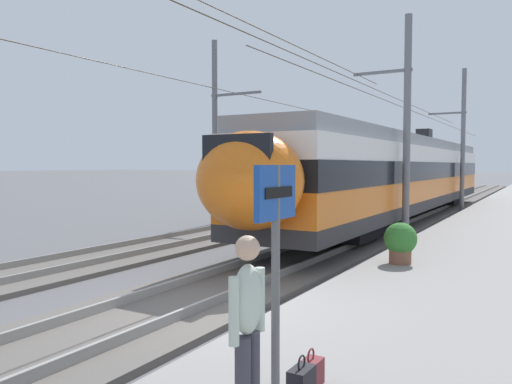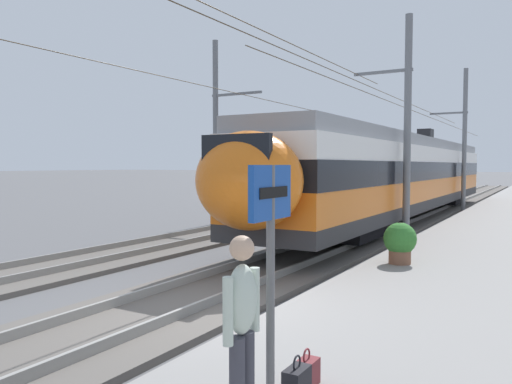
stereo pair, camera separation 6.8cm
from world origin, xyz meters
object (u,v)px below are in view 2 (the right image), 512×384
at_px(platform_sign, 271,232).
at_px(passenger_walking, 242,320).
at_px(train_far_track, 381,171).
at_px(catenary_mast_east, 462,139).
at_px(potted_plant_platform_edge, 400,240).
at_px(handbag_near_sign, 297,383).
at_px(train_near_platform, 403,174).
at_px(catenary_mast_far_side, 218,130).
at_px(catenary_mast_mid, 404,125).
at_px(handbag_beside_passenger, 306,373).

xyz_separation_m(platform_sign, passenger_walking, (-0.36, 0.09, -0.74)).
height_order(train_far_track, catenary_mast_east, catenary_mast_east).
xyz_separation_m(catenary_mast_east, potted_plant_platform_edge, (-18.12, -1.30, -3.20)).
bearing_deg(handbag_near_sign, train_near_platform, 11.32).
bearing_deg(catenary_mast_far_side, platform_sign, -143.87).
distance_m(train_far_track, handbag_near_sign, 32.78).
height_order(train_near_platform, catenary_mast_east, catenary_mast_east).
relative_size(passenger_walking, potted_plant_platform_edge, 1.75).
bearing_deg(handbag_near_sign, platform_sign, 161.21).
height_order(train_near_platform, handbag_near_sign, train_near_platform).
distance_m(passenger_walking, handbag_near_sign, 1.06).
height_order(train_near_platform, catenary_mast_mid, catenary_mast_mid).
bearing_deg(passenger_walking, catenary_mast_far_side, 35.23).
height_order(catenary_mast_far_side, potted_plant_platform_edge, catenary_mast_far_side).
relative_size(passenger_walking, handbag_beside_passenger, 4.20).
xyz_separation_m(catenary_mast_mid, catenary_mast_east, (12.74, -0.00, 0.11)).
distance_m(handbag_beside_passenger, handbag_near_sign, 0.33).
bearing_deg(catenary_mast_far_side, potted_plant_platform_edge, -124.33).
relative_size(catenary_mast_east, platform_sign, 17.63).
height_order(train_near_platform, passenger_walking, train_near_platform).
bearing_deg(passenger_walking, train_far_track, 14.47).
relative_size(train_near_platform, catenary_mast_mid, 0.71).
distance_m(catenary_mast_mid, potted_plant_platform_edge, 6.35).
xyz_separation_m(catenary_mast_east, handbag_beside_passenger, (-25.18, -2.16, -3.61)).
bearing_deg(passenger_walking, handbag_beside_passenger, -8.71).
relative_size(train_near_platform, handbag_near_sign, 64.69).
bearing_deg(platform_sign, catenary_mast_east, 4.63).
xyz_separation_m(train_far_track, catenary_mast_mid, (-18.83, -6.32, 1.74)).
bearing_deg(train_near_platform, potted_plant_platform_edge, -165.99).
bearing_deg(catenary_mast_east, handbag_beside_passenger, -175.09).
height_order(handbag_beside_passenger, handbag_near_sign, handbag_near_sign).
distance_m(catenary_mast_far_side, potted_plant_platform_edge, 12.14).
relative_size(catenary_mast_far_side, platform_sign, 17.63).
distance_m(catenary_mast_east, passenger_walking, 26.42).
bearing_deg(passenger_walking, platform_sign, -13.57).
bearing_deg(catenary_mast_mid, handbag_near_sign, -170.18).
bearing_deg(catenary_mast_mid, passenger_walking, -171.51).
bearing_deg(potted_plant_platform_edge, handbag_near_sign, -173.02).
distance_m(train_far_track, catenary_mast_far_side, 17.85).
bearing_deg(train_near_platform, catenary_mast_mid, -165.66).
height_order(catenary_mast_mid, catenary_mast_far_side, catenary_mast_far_side).
height_order(catenary_mast_far_side, passenger_walking, catenary_mast_far_side).
xyz_separation_m(catenary_mast_far_side, platform_sign, (-14.30, -10.44, -2.15)).
height_order(catenary_mast_east, catenary_mast_far_side, catenary_mast_far_side).
distance_m(handbag_near_sign, potted_plant_platform_edge, 7.45).
relative_size(train_far_track, potted_plant_platform_edge, 26.49).
relative_size(catenary_mast_mid, handbag_near_sign, 90.89).
relative_size(catenary_mast_mid, platform_sign, 17.63).
distance_m(train_far_track, platform_sign, 33.02).
relative_size(catenary_mast_mid, catenary_mast_east, 1.00).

